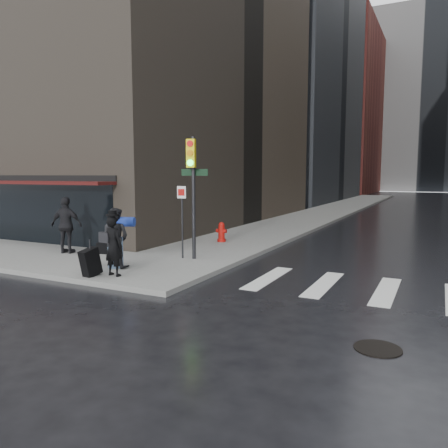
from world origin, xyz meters
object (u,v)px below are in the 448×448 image
(man_overcoat, at_px, (109,248))
(man_jeans, at_px, (115,238))
(man_greycoat, at_px, (67,225))
(traffic_light, at_px, (192,181))
(fire_hydrant, at_px, (222,233))

(man_overcoat, height_order, man_jeans, man_overcoat)
(man_greycoat, xyz_separation_m, traffic_light, (4.59, 1.03, 1.60))
(man_greycoat, distance_m, traffic_light, 4.97)
(man_jeans, height_order, man_greycoat, man_greycoat)
(man_overcoat, distance_m, fire_hydrant, 6.98)
(traffic_light, relative_size, fire_hydrant, 4.91)
(traffic_light, xyz_separation_m, fire_hydrant, (-0.85, 3.86, -2.24))
(man_overcoat, relative_size, man_jeans, 1.02)
(man_jeans, distance_m, man_greycoat, 3.37)
(traffic_light, bearing_deg, fire_hydrant, 90.21)
(man_jeans, relative_size, traffic_light, 0.45)
(man_jeans, bearing_deg, fire_hydrant, -104.93)
(man_overcoat, xyz_separation_m, traffic_light, (0.84, 3.11, 1.83))
(man_jeans, height_order, fire_hydrant, man_jeans)
(traffic_light, bearing_deg, man_jeans, -135.54)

